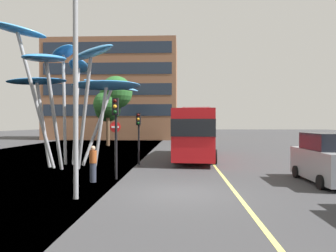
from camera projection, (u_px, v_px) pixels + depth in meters
ground at (162, 193)px, 12.21m from camera, size 120.00×240.00×0.10m
red_bus at (197, 131)px, 23.88m from camera, size 3.68×11.77×3.84m
leaf_sculpture at (74, 72)px, 19.14m from camera, size 8.53×9.40×8.42m
traffic_light_kerb_near at (116, 121)px, 14.92m from camera, size 0.28×0.42×3.88m
traffic_light_kerb_far at (139, 127)px, 20.15m from camera, size 0.28×0.42×3.35m
car_parked_mid at (329, 160)px, 14.03m from camera, size 2.07×4.44×2.25m
street_lamp at (84, 43)px, 11.08m from camera, size 1.63×0.44×8.91m
tree_pavement_near at (112, 100)px, 37.87m from camera, size 4.66×4.30×8.41m
pedestrian at (93, 164)px, 14.27m from camera, size 0.34×0.34×1.66m
no_entry_sign at (115, 139)px, 17.21m from camera, size 0.60×0.12×2.78m
backdrop_building at (114, 92)px, 54.46m from camera, size 21.66×10.96×16.31m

